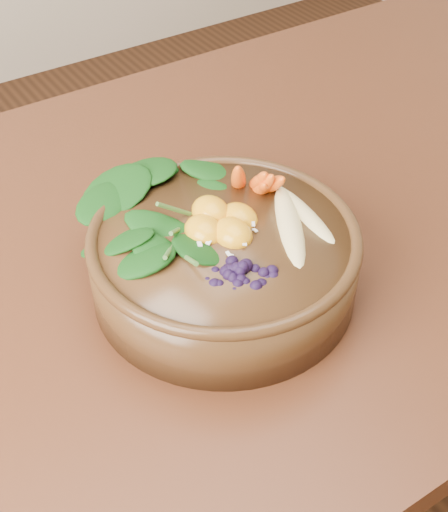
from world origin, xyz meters
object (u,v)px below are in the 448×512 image
Objects in this scene: carrot_cluster at (251,156)px; mandarin_cluster at (221,212)px; blueberry_pile at (243,257)px; banana_halves at (299,209)px; stoneware_bowl at (224,262)px; dining_table at (275,248)px; kale_heap at (169,192)px.

mandarin_cluster is (-0.07, -0.05, -0.03)m from carrot_cluster.
mandarin_cluster is 0.09m from blueberry_pile.
banana_halves is (0.01, -0.09, -0.03)m from carrot_cluster.
carrot_cluster is 0.60× the size of blueberry_pile.
blueberry_pile reaches higher than stoneware_bowl.
dining_table is at bearing 78.58° from banana_halves.
kale_heap is (-0.19, -0.03, 0.20)m from dining_table.
dining_table is 9.50× the size of banana_halves.
carrot_cluster is at bearing -150.94° from dining_table.
stoneware_bowl is 0.11m from kale_heap.
dining_table is 0.32m from blueberry_pile.
mandarin_cluster is at bearing -59.99° from kale_heap.
kale_heap is at bearing 120.01° from mandarin_cluster.
stoneware_bowl is 3.15× the size of mandarin_cluster.
stoneware_bowl is 0.14m from carrot_cluster.
banana_halves is at bearing 20.28° from blueberry_pile.
blueberry_pile is (0.01, -0.14, -0.00)m from kale_heap.
banana_halves is 0.09m from mandarin_cluster.
banana_halves reaches higher than stoneware_bowl.
dining_table is 0.24m from carrot_cluster.
carrot_cluster is at bearing -7.69° from kale_heap.
banana_halves reaches higher than dining_table.
kale_heap is at bearing -169.49° from carrot_cluster.
blueberry_pile is at bearing -107.47° from mandarin_cluster.
dining_table is at bearing 9.56° from kale_heap.
carrot_cluster is at bearing 52.25° from blueberry_pile.
dining_table is 10.83× the size of blueberry_pile.
mandarin_cluster is (-0.08, 0.04, 0.00)m from banana_halves.
kale_heap reaches higher than mandarin_cluster.
blueberry_pile reaches higher than banana_halves.
dining_table is 15.78× the size of mandarin_cluster.
mandarin_cluster reaches higher than dining_table.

